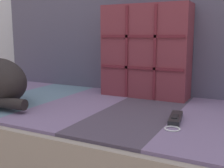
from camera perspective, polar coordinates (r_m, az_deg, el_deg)
name	(u,v)px	position (r m, az deg, el deg)	size (l,w,h in m)	color
couch	(144,156)	(1.18, 6.45, -14.28)	(2.00, 0.85, 0.39)	brown
sofa_backrest	(171,37)	(1.42, 11.93, 9.36)	(1.96, 0.14, 0.55)	#514C60
throw_pillow_quilted	(146,51)	(1.31, 6.84, 6.59)	(0.40, 0.14, 0.42)	brown
game_remote_near	(175,119)	(0.96, 12.74, -6.95)	(0.07, 0.19, 0.02)	black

